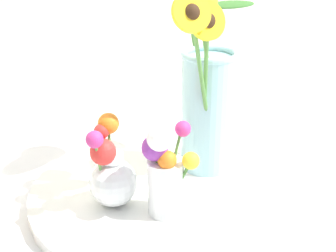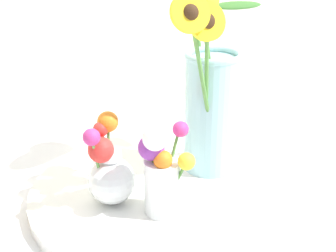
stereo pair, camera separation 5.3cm
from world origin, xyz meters
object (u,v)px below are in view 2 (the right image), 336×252
(serving_tray, at_px, (168,192))
(vase_small_center, at_px, (162,172))
(mason_jar_sunflowers, at_px, (209,96))
(vase_bulb_right, at_px, (109,170))

(serving_tray, relative_size, vase_small_center, 3.06)
(serving_tray, xyz_separation_m, mason_jar_sunflowers, (0.11, 0.03, 0.16))
(serving_tray, xyz_separation_m, vase_small_center, (-0.05, -0.07, 0.09))
(vase_small_center, relative_size, vase_bulb_right, 1.04)
(vase_bulb_right, bearing_deg, serving_tray, -3.33)
(mason_jar_sunflowers, relative_size, vase_bulb_right, 2.42)
(serving_tray, bearing_deg, vase_small_center, -126.21)
(mason_jar_sunflowers, height_order, vase_bulb_right, mason_jar_sunflowers)
(mason_jar_sunflowers, bearing_deg, vase_bulb_right, -173.43)
(serving_tray, distance_m, vase_bulb_right, 0.13)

